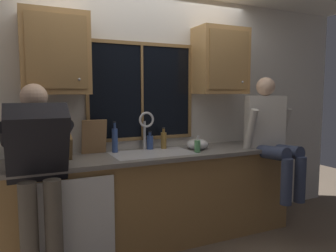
# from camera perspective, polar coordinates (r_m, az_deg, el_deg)

# --- Properties ---
(back_wall) EXTENTS (5.36, 0.12, 2.55)m
(back_wall) POSITION_cam_1_polar(r_m,az_deg,el_deg) (3.50, -4.49, 1.96)
(back_wall) COLOR silver
(back_wall) RESTS_ON floor
(window_glass) EXTENTS (1.10, 0.02, 0.95)m
(window_glass) POSITION_cam_1_polar(r_m,az_deg,el_deg) (3.42, -4.65, 6.06)
(window_glass) COLOR black
(window_frame_top) EXTENTS (1.17, 0.02, 0.04)m
(window_frame_top) POSITION_cam_1_polar(r_m,az_deg,el_deg) (3.45, -4.66, 14.27)
(window_frame_top) COLOR olive
(window_frame_bottom) EXTENTS (1.17, 0.02, 0.04)m
(window_frame_bottom) POSITION_cam_1_polar(r_m,az_deg,el_deg) (3.44, -4.52, -2.16)
(window_frame_bottom) COLOR olive
(window_frame_left) EXTENTS (0.03, 0.02, 0.95)m
(window_frame_left) POSITION_cam_1_polar(r_m,az_deg,el_deg) (3.26, -14.05, 5.90)
(window_frame_left) COLOR olive
(window_frame_right) EXTENTS (0.03, 0.02, 0.95)m
(window_frame_right) POSITION_cam_1_polar(r_m,az_deg,el_deg) (3.65, 3.85, 6.06)
(window_frame_right) COLOR olive
(window_mullion_center) EXTENTS (0.02, 0.02, 0.95)m
(window_mullion_center) POSITION_cam_1_polar(r_m,az_deg,el_deg) (3.41, -4.58, 6.06)
(window_mullion_center) COLOR olive
(lower_cabinet_run) EXTENTS (2.96, 0.58, 0.88)m
(lower_cabinet_run) POSITION_cam_1_polar(r_m,az_deg,el_deg) (3.35, -2.23, -12.83)
(lower_cabinet_run) COLOR #A07744
(lower_cabinet_run) RESTS_ON floor
(countertop) EXTENTS (3.02, 0.62, 0.04)m
(countertop) POSITION_cam_1_polar(r_m,az_deg,el_deg) (3.21, -2.13, -5.15)
(countertop) COLOR slate
(countertop) RESTS_ON lower_cabinet_run
(dishwasher_front) EXTENTS (0.60, 0.02, 0.74)m
(dishwasher_front) POSITION_cam_1_polar(r_m,az_deg,el_deg) (2.85, -15.52, -16.16)
(dishwasher_front) COLOR white
(upper_cabinet_left) EXTENTS (0.58, 0.36, 0.72)m
(upper_cabinet_left) POSITION_cam_1_polar(r_m,az_deg,el_deg) (3.08, -19.29, 11.99)
(upper_cabinet_left) COLOR #B2844C
(upper_cabinet_right) EXTENTS (0.58, 0.36, 0.72)m
(upper_cabinet_right) POSITION_cam_1_polar(r_m,az_deg,el_deg) (3.69, 9.23, 11.20)
(upper_cabinet_right) COLOR #B2844C
(sink) EXTENTS (0.80, 0.46, 0.21)m
(sink) POSITION_cam_1_polar(r_m,az_deg,el_deg) (3.22, -2.74, -6.52)
(sink) COLOR #B7B7BC
(sink) RESTS_ON lower_cabinet_run
(faucet) EXTENTS (0.18, 0.09, 0.40)m
(faucet) POSITION_cam_1_polar(r_m,az_deg,el_deg) (3.34, -3.81, 0.01)
(faucet) COLOR silver
(faucet) RESTS_ON countertop
(person_standing) EXTENTS (0.53, 0.67, 1.59)m
(person_standing) POSITION_cam_1_polar(r_m,az_deg,el_deg) (2.65, -21.93, -6.43)
(person_standing) COLOR #595147
(person_standing) RESTS_ON floor
(person_sitting_on_counter) EXTENTS (0.54, 0.66, 1.26)m
(person_sitting_on_counter) POSITION_cam_1_polar(r_m,az_deg,el_deg) (3.62, 17.65, -0.89)
(person_sitting_on_counter) COLOR #384260
(person_sitting_on_counter) RESTS_ON countertop
(knife_block) EXTENTS (0.12, 0.18, 0.32)m
(knife_block) POSITION_cam_1_polar(r_m,az_deg,el_deg) (3.02, -17.77, -3.67)
(knife_block) COLOR olive
(knife_block) RESTS_ON countertop
(cutting_board) EXTENTS (0.24, 0.09, 0.34)m
(cutting_board) POSITION_cam_1_polar(r_m,az_deg,el_deg) (3.23, -12.89, -1.87)
(cutting_board) COLOR #997047
(cutting_board) RESTS_ON countertop
(mixing_bowl) EXTENTS (0.23, 0.23, 0.11)m
(mixing_bowl) POSITION_cam_1_polar(r_m,az_deg,el_deg) (3.43, 5.22, -3.24)
(mixing_bowl) COLOR silver
(mixing_bowl) RESTS_ON countertop
(soap_dispenser) EXTENTS (0.06, 0.07, 0.17)m
(soap_dispenser) POSITION_cam_1_polar(r_m,az_deg,el_deg) (3.25, 5.20, -3.50)
(soap_dispenser) COLOR #59A566
(soap_dispenser) RESTS_ON countertop
(bottle_green_glass) EXTENTS (0.07, 0.07, 0.19)m
(bottle_green_glass) POSITION_cam_1_polar(r_m,az_deg,el_deg) (3.41, -3.21, -2.81)
(bottle_green_glass) COLOR #334C8C
(bottle_green_glass) RESTS_ON countertop
(bottle_tall_clear) EXTENTS (0.06, 0.06, 0.23)m
(bottle_tall_clear) POSITION_cam_1_polar(r_m,az_deg,el_deg) (3.44, -0.77, -2.48)
(bottle_tall_clear) COLOR olive
(bottle_tall_clear) RESTS_ON countertop
(bottle_amber_small) EXTENTS (0.06, 0.06, 0.31)m
(bottle_amber_small) POSITION_cam_1_polar(r_m,az_deg,el_deg) (3.26, -9.36, -2.40)
(bottle_amber_small) COLOR #334C8C
(bottle_amber_small) RESTS_ON countertop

